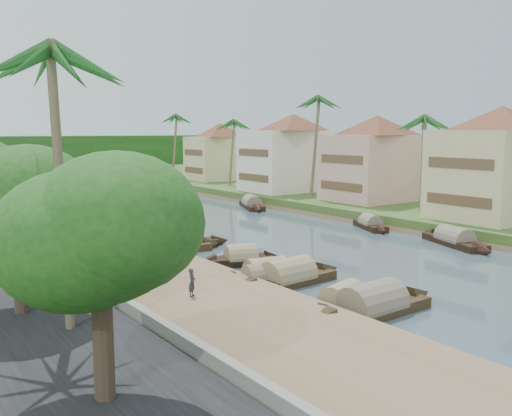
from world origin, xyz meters
TOP-DOWN VIEW (x-y plane):
  - ground at (0.00, 0.00)m, footprint 220.00×220.00m
  - left_bank at (-16.00, 20.00)m, footprint 10.00×180.00m
  - right_bank at (19.00, 20.00)m, footprint 16.00×180.00m
  - far_right_fill at (56.00, 20.00)m, footprint 60.00×220.00m
  - treeline at (0.00, 100.00)m, footprint 120.00×14.00m
  - bridge at (0.00, 72.00)m, footprint 28.00×4.00m
  - building_near at (18.99, -2.00)m, footprint 14.85×14.85m
  - building_mid at (19.99, 14.00)m, footprint 14.11×14.11m
  - building_far at (18.99, 28.00)m, footprint 15.59×15.59m
  - building_distant at (19.99, 48.00)m, footprint 12.62×12.62m
  - sampan_0 at (-8.85, -12.56)m, footprint 9.68×2.46m
  - sampan_1 at (-9.50, -11.14)m, footprint 6.85×3.43m
  - sampan_2 at (-8.73, -5.67)m, footprint 9.22×2.62m
  - sampan_3 at (-10.04, -5.00)m, footprint 6.91×2.29m
  - sampan_4 at (-9.27, -4.23)m, footprint 7.40×2.80m
  - sampan_5 at (-8.10, 0.30)m, footprint 6.28×3.24m
  - sampan_6 at (-9.91, 6.67)m, footprint 7.82×2.63m
  - sampan_7 at (-8.25, 8.19)m, footprint 7.29×4.35m
  - sampan_8 at (-8.97, 13.01)m, footprint 6.48×3.53m
  - sampan_9 at (-8.43, 20.18)m, footprint 8.53×2.54m
  - sampan_10 at (-10.07, 17.89)m, footprint 8.35×3.29m
  - sampan_11 at (-8.26, 19.92)m, footprint 7.10×5.15m
  - sampan_12 at (-9.18, 28.37)m, footprint 8.14×2.86m
  - sampan_13 at (-9.47, 26.78)m, footprint 7.12×3.27m
  - sampan_14 at (9.64, -4.17)m, footprint 4.70×9.19m
  - sampan_15 at (9.94, 5.24)m, footprint 4.10×6.89m
  - sampan_16 at (9.23, 23.67)m, footprint 5.22×9.12m
  - canoe_1 at (-9.70, -6.09)m, footprint 4.64×2.90m
  - canoe_2 at (-5.59, 19.21)m, footprint 5.91×3.08m
  - palm_1 at (16.00, 4.26)m, footprint 3.20×3.20m
  - palm_2 at (15.00, 19.35)m, footprint 3.20×3.20m
  - palm_3 at (16.00, 38.80)m, footprint 3.20×3.20m
  - palm_4 at (-23.00, -9.65)m, footprint 3.20×3.20m
  - palm_7 at (14.00, 53.05)m, footprint 3.20×3.20m
  - tree_0 at (-24.00, -16.22)m, footprint 4.92×4.92m
  - tree_1 at (-24.00, -6.46)m, footprint 5.40×5.40m
  - tree_6 at (24.00, 29.67)m, footprint 4.47×4.47m
  - person_near at (-15.87, -6.79)m, footprint 0.62×0.61m
  - person_far at (-17.24, 10.98)m, footprint 0.86×0.68m

SIDE VIEW (x-z plane):
  - ground at x=0.00m, z-range 0.00..0.00m
  - canoe_2 at x=-5.59m, z-range -0.34..0.54m
  - canoe_1 at x=-9.70m, z-range -0.29..0.49m
  - left_bank at x=-16.00m, z-range 0.00..0.80m
  - sampan_3 at x=-10.04m, z-range -0.53..1.35m
  - sampan_15 at x=9.94m, z-range -0.54..1.36m
  - sampan_12 at x=-9.18m, z-range -0.56..1.38m
  - sampan_13 at x=-9.47m, z-range -0.57..1.39m
  - sampan_7 at x=-8.25m, z-range -0.58..1.40m
  - sampan_5 at x=-8.10m, z-range -0.59..1.41m
  - sampan_8 at x=-8.97m, z-range -0.59..1.41m
  - sampan_1 at x=-9.50m, z-range -0.60..1.42m
  - sampan_4 at x=-9.27m, z-range -0.63..1.45m
  - sampan_11 at x=-8.26m, z-range -0.65..1.47m
  - sampan_9 at x=-8.43m, z-range -0.65..1.48m
  - sampan_14 at x=9.64m, z-range -0.69..1.52m
  - sampan_16 at x=9.23m, z-range -0.70..1.54m
  - sampan_10 at x=-10.07m, z-range -0.71..1.54m
  - sampan_6 at x=-9.91m, z-range -0.72..1.56m
  - sampan_2 at x=-8.73m, z-range -0.77..1.61m
  - sampan_0 at x=-8.85m, z-range -0.82..1.67m
  - far_right_fill at x=56.00m, z-range 0.00..1.15m
  - right_bank at x=19.00m, z-range 0.00..1.20m
  - person_near at x=-15.87m, z-range 0.80..2.25m
  - person_far at x=-17.24m, z-range 0.80..2.51m
  - bridge at x=0.00m, z-range 0.52..2.92m
  - treeline at x=0.00m, z-range 0.00..8.00m
  - building_distant at x=19.99m, z-range 1.28..10.48m
  - tree_1 at x=-24.00m, z-range 2.60..9.57m
  - building_mid at x=19.99m, z-range 1.28..10.98m
  - tree_0 at x=-24.00m, z-range 2.79..9.77m
  - building_near at x=18.99m, z-range 1.28..11.48m
  - building_far at x=18.99m, z-range 1.28..11.48m
  - tree_6 at x=24.00m, z-range 2.91..10.22m
  - palm_1 at x=16.00m, z-range 4.83..15.60m
  - palm_3 at x=16.00m, z-range 4.90..15.81m
  - palm_7 at x=14.00m, z-range 5.39..17.38m
  - palm_4 at x=-23.00m, z-range 5.75..18.10m
  - palm_2 at x=15.00m, z-range 6.03..19.40m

